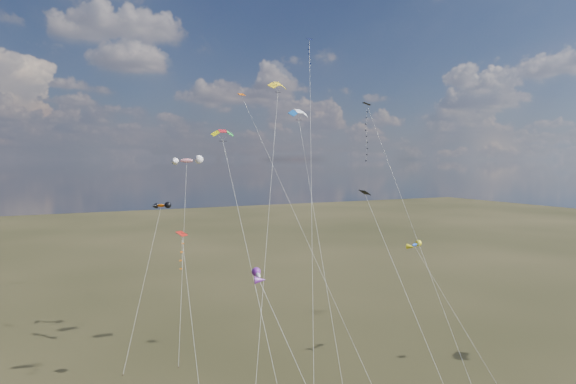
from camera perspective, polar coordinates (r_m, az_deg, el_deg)
name	(u,v)px	position (r m, az deg, el deg)	size (l,w,h in m)	color
diamond_black_high	(371,143)	(59.40, 9.20, 5.39)	(1.99, 16.91, 29.26)	black
diamond_navy_tall	(310,75)	(77.03, 2.43, 12.83)	(18.01, 33.13, 41.43)	#0F1446
diamond_black_mid	(390,253)	(46.46, 11.21, -6.62)	(2.16, 12.82, 19.87)	black
diamond_red_low	(183,259)	(53.50, -11.59, -7.33)	(2.12, 12.41, 15.37)	#B61910
diamond_orange_center	(281,183)	(56.54, -0.78, 1.06)	(6.19, 20.72, 30.64)	#CD550A
parafoil_yellow	(278,85)	(64.09, -1.14, 11.77)	(12.53, 19.42, 32.61)	yellow
parafoil_blue_white	(299,113)	(61.64, 1.23, 8.82)	(5.13, 17.57, 29.07)	blue
parafoil_tricolor	(223,133)	(52.13, -7.22, 6.54)	(2.34, 16.88, 26.09)	#FEF808
novelty_orange_black	(161,206)	(64.46, -13.96, -1.56)	(7.18, 9.03, 17.57)	#CC5205
novelty_white_purple	(259,276)	(39.93, -3.29, -9.33)	(4.74, 8.30, 14.18)	white
novelty_redwhite_stripe	(187,161)	(69.03, -11.20, 3.40)	(6.58, 13.72, 23.24)	red
novelty_blue_yellow	(415,245)	(61.81, 13.93, -5.79)	(2.99, 11.64, 13.20)	blue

